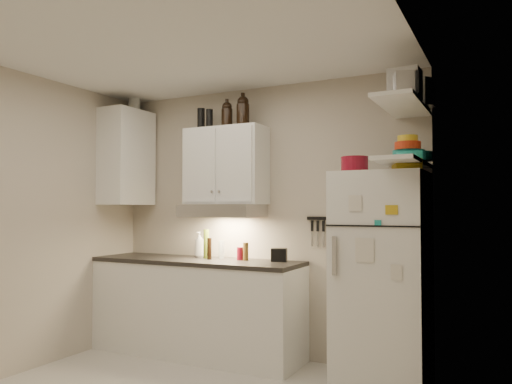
% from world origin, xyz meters
% --- Properties ---
extents(ceiling, '(3.20, 3.00, 0.02)m').
position_xyz_m(ceiling, '(0.00, 0.00, 2.61)').
color(ceiling, white).
rests_on(ceiling, ground).
extents(back_wall, '(3.20, 0.02, 2.60)m').
position_xyz_m(back_wall, '(0.00, 1.51, 1.30)').
color(back_wall, '#BDB2A1').
rests_on(back_wall, ground).
extents(left_wall, '(0.02, 3.00, 2.60)m').
position_xyz_m(left_wall, '(-1.61, 0.00, 1.30)').
color(left_wall, '#BDB2A1').
rests_on(left_wall, ground).
extents(right_wall, '(0.02, 3.00, 2.60)m').
position_xyz_m(right_wall, '(1.61, 0.00, 1.30)').
color(right_wall, '#BDB2A1').
rests_on(right_wall, ground).
extents(base_cabinet, '(2.10, 0.60, 0.88)m').
position_xyz_m(base_cabinet, '(-0.55, 1.20, 0.44)').
color(base_cabinet, white).
rests_on(base_cabinet, floor).
extents(countertop, '(2.10, 0.62, 0.04)m').
position_xyz_m(countertop, '(-0.55, 1.20, 0.90)').
color(countertop, black).
rests_on(countertop, base_cabinet).
extents(upper_cabinet, '(0.80, 0.33, 0.75)m').
position_xyz_m(upper_cabinet, '(-0.30, 1.33, 1.83)').
color(upper_cabinet, white).
rests_on(upper_cabinet, back_wall).
extents(side_cabinet, '(0.33, 0.55, 1.00)m').
position_xyz_m(side_cabinet, '(-1.44, 1.20, 1.95)').
color(side_cabinet, white).
rests_on(side_cabinet, left_wall).
extents(range_hood, '(0.76, 0.46, 0.12)m').
position_xyz_m(range_hood, '(-0.30, 1.27, 1.39)').
color(range_hood, silver).
rests_on(range_hood, back_wall).
extents(fridge, '(0.70, 0.68, 1.70)m').
position_xyz_m(fridge, '(1.25, 1.16, 0.85)').
color(fridge, white).
rests_on(fridge, floor).
extents(shelf_hi, '(0.30, 0.95, 0.03)m').
position_xyz_m(shelf_hi, '(1.45, 1.02, 2.20)').
color(shelf_hi, white).
rests_on(shelf_hi, right_wall).
extents(shelf_lo, '(0.30, 0.95, 0.03)m').
position_xyz_m(shelf_lo, '(1.45, 1.02, 1.76)').
color(shelf_lo, white).
rests_on(shelf_lo, right_wall).
extents(knife_strip, '(0.42, 0.02, 0.03)m').
position_xyz_m(knife_strip, '(0.70, 1.49, 1.32)').
color(knife_strip, black).
rests_on(knife_strip, back_wall).
extents(dutch_oven, '(0.28, 0.28, 0.13)m').
position_xyz_m(dutch_oven, '(1.06, 1.04, 1.76)').
color(dutch_oven, maroon).
rests_on(dutch_oven, fridge).
extents(book_stack, '(0.26, 0.28, 0.08)m').
position_xyz_m(book_stack, '(1.48, 1.00, 1.74)').
color(book_stack, gold).
rests_on(book_stack, fridge).
extents(spice_jar, '(0.07, 0.07, 0.11)m').
position_xyz_m(spice_jar, '(1.35, 1.13, 1.75)').
color(spice_jar, silver).
rests_on(spice_jar, fridge).
extents(stock_pot, '(0.38, 0.38, 0.22)m').
position_xyz_m(stock_pot, '(1.51, 1.25, 2.32)').
color(stock_pot, silver).
rests_on(stock_pot, shelf_hi).
extents(tin_a, '(0.23, 0.21, 0.22)m').
position_xyz_m(tin_a, '(1.49, 0.89, 2.33)').
color(tin_a, '#AAAAAD').
rests_on(tin_a, shelf_hi).
extents(tin_b, '(0.20, 0.20, 0.15)m').
position_xyz_m(tin_b, '(1.53, 0.72, 2.29)').
color(tin_b, '#AAAAAD').
rests_on(tin_b, shelf_hi).
extents(bowl_teal, '(0.25, 0.25, 0.10)m').
position_xyz_m(bowl_teal, '(1.45, 1.25, 1.83)').
color(bowl_teal, teal).
rests_on(bowl_teal, shelf_lo).
extents(bowl_orange, '(0.20, 0.20, 0.06)m').
position_xyz_m(bowl_orange, '(1.45, 1.19, 1.91)').
color(bowl_orange, red).
rests_on(bowl_orange, bowl_teal).
extents(bowl_yellow, '(0.16, 0.16, 0.05)m').
position_xyz_m(bowl_yellow, '(1.45, 1.19, 1.96)').
color(bowl_yellow, yellow).
rests_on(bowl_yellow, bowl_orange).
extents(plates, '(0.27, 0.27, 0.07)m').
position_xyz_m(plates, '(1.52, 1.10, 1.81)').
color(plates, teal).
rests_on(plates, shelf_lo).
extents(growler_a, '(0.11, 0.11, 0.25)m').
position_xyz_m(growler_a, '(-0.26, 1.29, 2.33)').
color(growler_a, black).
rests_on(growler_a, upper_cabinet).
extents(growler_b, '(0.15, 0.15, 0.29)m').
position_xyz_m(growler_b, '(-0.08, 1.28, 2.34)').
color(growler_b, black).
rests_on(growler_b, upper_cabinet).
extents(thermos_a, '(0.08, 0.08, 0.19)m').
position_xyz_m(thermos_a, '(-0.46, 1.29, 2.29)').
color(thermos_a, black).
rests_on(thermos_a, upper_cabinet).
extents(thermos_b, '(0.10, 0.10, 0.22)m').
position_xyz_m(thermos_b, '(-0.59, 1.33, 2.31)').
color(thermos_b, black).
rests_on(thermos_b, upper_cabinet).
extents(side_jar, '(0.17, 0.17, 0.17)m').
position_xyz_m(side_jar, '(-1.44, 1.31, 2.54)').
color(side_jar, silver).
rests_on(side_jar, side_cabinet).
extents(soap_bottle, '(0.11, 0.12, 0.28)m').
position_xyz_m(soap_bottle, '(-0.62, 1.36, 1.06)').
color(soap_bottle, white).
rests_on(soap_bottle, countertop).
extents(pepper_mill, '(0.07, 0.07, 0.17)m').
position_xyz_m(pepper_mill, '(-0.06, 1.30, 1.00)').
color(pepper_mill, brown).
rests_on(pepper_mill, countertop).
extents(oil_bottle, '(0.06, 0.06, 0.28)m').
position_xyz_m(oil_bottle, '(-0.50, 1.29, 1.06)').
color(oil_bottle, '#5D731C').
rests_on(oil_bottle, countertop).
extents(vinegar_bottle, '(0.06, 0.06, 0.21)m').
position_xyz_m(vinegar_bottle, '(-0.41, 1.22, 1.02)').
color(vinegar_bottle, black).
rests_on(vinegar_bottle, countertop).
extents(clear_bottle, '(0.07, 0.07, 0.17)m').
position_xyz_m(clear_bottle, '(-0.36, 1.35, 1.01)').
color(clear_bottle, silver).
rests_on(clear_bottle, countertop).
extents(red_jar, '(0.08, 0.08, 0.12)m').
position_xyz_m(red_jar, '(-0.12, 1.30, 0.98)').
color(red_jar, maroon).
rests_on(red_jar, countertop).
extents(caddy, '(0.16, 0.14, 0.12)m').
position_xyz_m(caddy, '(0.26, 1.35, 0.98)').
color(caddy, black).
rests_on(caddy, countertop).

